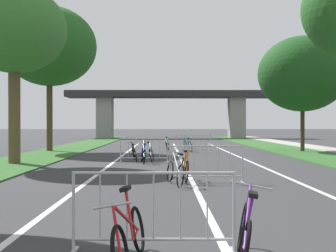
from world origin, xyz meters
TOP-DOWN VIEW (x-y plane):
  - grass_verge_left at (-7.10, 24.80)m, footprint 3.26×60.63m
  - grass_verge_right at (7.10, 24.80)m, footprint 3.26×60.63m
  - sidewalk_path_right at (9.70, 24.80)m, footprint 1.95×60.63m
  - lane_stripe_center at (0.00, 17.54)m, footprint 0.14×35.08m
  - lane_stripe_right_lane at (3.01, 17.54)m, footprint 0.14×35.08m
  - lane_stripe_left_lane at (-3.01, 17.54)m, footprint 0.14×35.08m
  - overpass_bridge at (0.00, 50.11)m, footprint 24.76×3.66m
  - tree_left_maple_mid at (-7.00, 16.00)m, footprint 4.28×4.28m
  - tree_left_pine_far at (-7.77, 24.50)m, footprint 5.68×5.68m
  - tree_right_oak_near at (7.51, 24.05)m, footprint 5.32×5.32m
  - crowd_barrier_nearest at (-0.94, 3.50)m, footprint 2.13×0.48m
  - crowd_barrier_second at (0.38, 10.25)m, footprint 2.13×0.51m
  - crowd_barrier_third at (-1.69, 17.01)m, footprint 2.14×0.54m
  - crowd_barrier_fourth at (0.92, 23.76)m, footprint 2.12×0.44m
  - bicycle_orange_0 at (-0.20, 10.62)m, footprint 0.51×1.62m
  - bicycle_red_1 at (-1.22, 3.01)m, footprint 0.53×1.63m
  - bicycle_white_2 at (-1.39, 17.39)m, footprint 0.46×1.71m
  - bicycle_teal_3 at (0.63, 24.34)m, footprint 0.72×1.62m
  - bicycle_blue_4 at (-1.69, 16.47)m, footprint 0.45×1.64m
  - bicycle_purple_5 at (0.13, 3.04)m, footprint 0.67×1.71m
  - bicycle_black_6 at (-2.15, 17.51)m, footprint 0.61×1.65m
  - bicycle_silver_7 at (-0.51, 9.74)m, footprint 0.52×1.67m
  - bicycle_green_8 at (-0.60, 24.23)m, footprint 0.57×1.60m

SIDE VIEW (x-z plane):
  - lane_stripe_center at x=0.00m, z-range 0.00..0.01m
  - lane_stripe_right_lane at x=3.01m, z-range 0.00..0.01m
  - lane_stripe_left_lane at x=-3.01m, z-range 0.00..0.01m
  - grass_verge_left at x=-7.10m, z-range 0.00..0.05m
  - grass_verge_right at x=7.10m, z-range 0.00..0.05m
  - sidewalk_path_right at x=9.70m, z-range 0.00..0.08m
  - bicycle_red_1 at x=-1.22m, z-range -0.10..0.79m
  - bicycle_green_8 at x=-0.60m, z-range -0.11..0.81m
  - bicycle_black_6 at x=-2.15m, z-range -0.09..0.79m
  - bicycle_white_2 at x=-1.39m, z-range -0.09..0.81m
  - bicycle_silver_7 at x=-0.51m, z-range -0.10..0.82m
  - bicycle_blue_4 at x=-1.69m, z-range -0.12..0.84m
  - bicycle_purple_5 at x=0.13m, z-range -0.10..0.83m
  - bicycle_orange_0 at x=-0.20m, z-range -0.12..0.86m
  - bicycle_teal_3 at x=0.63m, z-range -0.14..0.89m
  - crowd_barrier_nearest at x=-0.94m, z-range -0.01..1.04m
  - crowd_barrier_second at x=0.38m, z-range -0.01..1.04m
  - crowd_barrier_third at x=-1.69m, z-range -0.01..1.04m
  - crowd_barrier_fourth at x=0.92m, z-range -0.01..1.04m
  - overpass_bridge at x=0.00m, z-range 1.36..6.99m
  - tree_right_oak_near at x=7.51m, z-range 1.21..8.15m
  - tree_left_maple_mid at x=-7.00m, z-range 1.84..9.25m
  - tree_left_pine_far at x=-7.77m, z-range 1.98..10.80m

